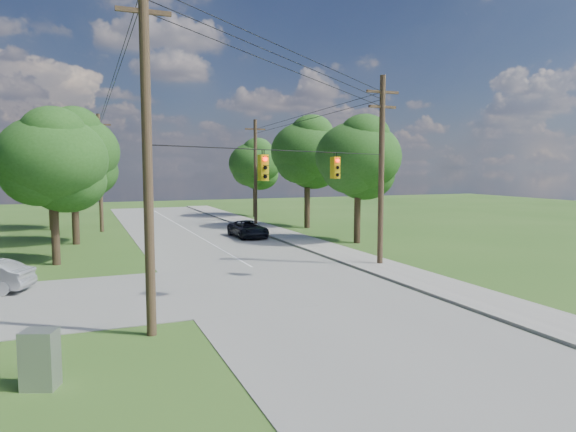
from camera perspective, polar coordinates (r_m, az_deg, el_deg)
name	(u,v)px	position (r m, az deg, el deg)	size (l,w,h in m)	color
ground	(286,323)	(18.58, -0.20, -11.75)	(140.00, 140.00, 0.00)	#30581D
main_road	(286,287)	(23.77, -0.22, -7.89)	(10.00, 100.00, 0.03)	gray
sidewalk_east	(408,275)	(26.93, 13.22, -6.36)	(2.60, 100.00, 0.12)	#A9A69E
pole_sw	(147,144)	(17.01, -15.40, 7.73)	(2.00, 0.32, 12.00)	#4D3D27
pole_ne	(381,168)	(28.98, 10.33, 5.29)	(2.00, 0.32, 10.50)	#4D3D27
pole_north_e	(255,171)	(49.00, -3.64, 4.97)	(2.00, 0.32, 10.00)	#4D3D27
pole_north_w	(100,172)	(46.50, -20.16, 4.64)	(2.00, 0.32, 10.00)	#4D3D27
power_lines	(234,101)	(29.40, -6.03, 12.55)	(13.93, 29.62, 4.93)	black
traffic_signals	(302,167)	(22.82, 1.61, 5.44)	(4.91, 3.27, 1.05)	gold
tree_w_near	(52,160)	(31.51, -24.73, 5.72)	(6.00, 6.00, 8.40)	#483524
tree_w_mid	(73,152)	(39.49, -22.79, 6.58)	(6.40, 6.40, 9.22)	#483524
tree_w_far	(49,159)	(49.54, -24.98, 5.79)	(6.00, 6.00, 8.73)	#483524
tree_e_near	(358,157)	(37.44, 7.79, 6.53)	(6.20, 6.20, 8.81)	#483524
tree_e_mid	(307,152)	(46.60, 2.16, 7.15)	(6.60, 6.60, 9.64)	#483524
tree_e_far	(255,164)	(57.41, -3.71, 5.82)	(5.80, 5.80, 8.32)	#483524
car_main_north	(248,229)	(40.35, -4.45, -1.45)	(2.16, 4.69, 1.30)	black
control_cabinet	(40,359)	(14.56, -25.85, -14.15)	(0.82, 0.59, 1.48)	#96999C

